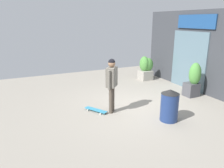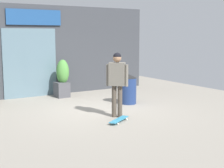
# 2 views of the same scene
# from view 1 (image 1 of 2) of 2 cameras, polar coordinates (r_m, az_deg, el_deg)

# --- Properties ---
(ground_plane) EXTENTS (12.00, 12.00, 0.00)m
(ground_plane) POSITION_cam_1_polar(r_m,az_deg,el_deg) (7.64, 6.10, -6.06)
(ground_plane) COLOR gray
(building_facade) EXTENTS (7.73, 0.31, 3.31)m
(building_facade) POSITION_cam_1_polar(r_m,az_deg,el_deg) (9.39, 24.34, 7.24)
(building_facade) COLOR #383A3F
(building_facade) RESTS_ON ground_plane
(skateboarder) EXTENTS (0.49, 0.48, 1.77)m
(skateboarder) POSITION_cam_1_polar(r_m,az_deg,el_deg) (6.86, -0.08, 1.06)
(skateboarder) COLOR #4C4238
(skateboarder) RESTS_ON ground_plane
(skateboard) EXTENTS (0.80, 0.59, 0.08)m
(skateboard) POSITION_cam_1_polar(r_m,az_deg,el_deg) (7.24, -4.27, -6.78)
(skateboard) COLOR teal
(skateboard) RESTS_ON ground_plane
(planter_box_left) EXTENTS (0.52, 0.52, 1.35)m
(planter_box_left) POSITION_cam_1_polar(r_m,az_deg,el_deg) (9.04, 20.64, 1.11)
(planter_box_left) COLOR #47474C
(planter_box_left) RESTS_ON ground_plane
(planter_box_right) EXTENTS (0.62, 0.69, 1.18)m
(planter_box_right) POSITION_cam_1_polar(r_m,az_deg,el_deg) (11.08, 8.83, 4.21)
(planter_box_right) COLOR gray
(planter_box_right) RESTS_ON ground_plane
(trash_bin) EXTENTS (0.53, 0.53, 0.98)m
(trash_bin) POSITION_cam_1_polar(r_m,az_deg,el_deg) (6.69, 14.82, -5.35)
(trash_bin) COLOR navy
(trash_bin) RESTS_ON ground_plane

